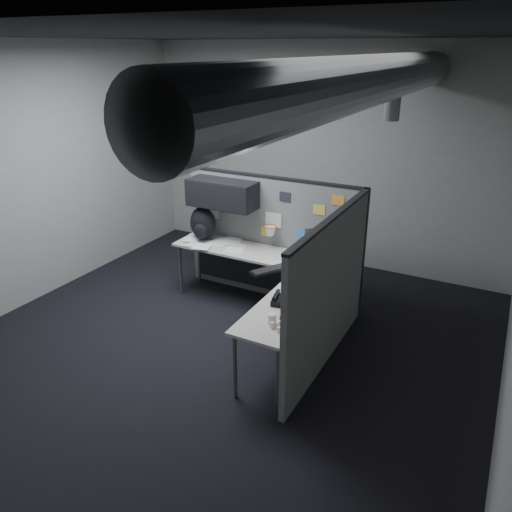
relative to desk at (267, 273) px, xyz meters
The scene contains 12 objects.
room 1.69m from the desk, 59.55° to the right, with size 5.62×5.62×3.22m.
partition_back 0.77m from the desk, 126.93° to the left, with size 2.44×0.42×1.63m.
partition_right 1.09m from the desk, 26.97° to the right, with size 0.07×2.23×1.63m.
desk is the anchor object (origin of this frame).
monitor 0.75m from the desk, 15.05° to the left, with size 0.54×0.54×0.44m.
keyboard 0.26m from the desk, 57.80° to the right, with size 0.36×0.46×0.04m.
mouse 0.73m from the desk, 32.88° to the right, with size 0.27×0.26×0.05m.
phone 1.00m from the desk, 54.59° to the right, with size 0.23×0.25×0.10m.
bottles 1.45m from the desk, 59.01° to the right, with size 0.13×0.18×0.08m.
cup 1.40m from the desk, 61.35° to the right, with size 0.08×0.08×0.11m, color white.
papers 0.96m from the desk, 163.92° to the left, with size 0.95×0.67×0.02m.
backpack 1.21m from the desk, 163.95° to the left, with size 0.37×0.33×0.45m.
Camera 1 is at (2.56, -4.12, 3.11)m, focal length 35.00 mm.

